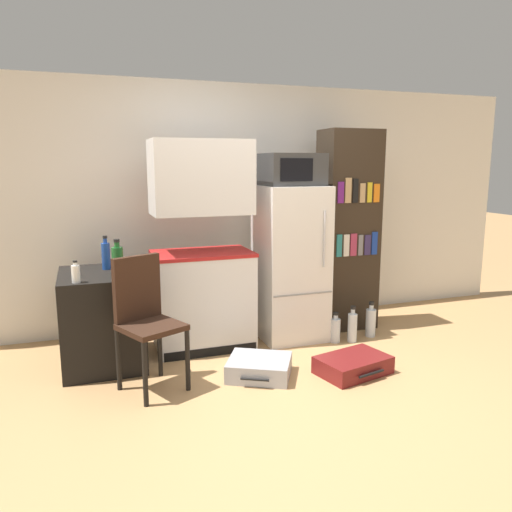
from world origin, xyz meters
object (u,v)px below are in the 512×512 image
bottle_blue_soda (106,255)px  water_bottle_front (371,322)px  suitcase_large_flat (353,365)px  microwave (292,170)px  kitchen_hutch (202,254)px  bottle_milk_white (76,273)px  bottle_green_tall (118,261)px  water_bottle_back (335,330)px  refrigerator (291,263)px  chair (144,311)px  bookshelf (348,231)px  suitcase_small_flat (259,367)px  side_table (102,318)px  water_bottle_middle (352,327)px

bottle_blue_soda → water_bottle_front: bearing=-6.6°
suitcase_large_flat → microwave: bearing=84.7°
kitchen_hutch → water_bottle_front: 1.78m
bottle_milk_white → water_bottle_front: bottle_milk_white is taller
bottle_green_tall → bottle_blue_soda: bottle_green_tall is taller
kitchen_hutch → water_bottle_back: size_ratio=6.45×
refrigerator → chair: 1.62m
bookshelf → chair: bookshelf is taller
water_bottle_front → bottle_blue_soda: bearing=173.4°
water_bottle_front → suitcase_large_flat: bearing=-130.3°
chair → suitcase_large_flat: bearing=-36.2°
kitchen_hutch → suitcase_small_flat: 1.16m
bookshelf → bottle_milk_white: bookshelf is taller
side_table → microwave: 2.14m
bottle_milk_white → bookshelf: bearing=11.3°
side_table → bookshelf: bearing=4.9°
refrigerator → bottle_milk_white: refrigerator is taller
bottle_green_tall → chair: size_ratio=0.30×
suitcase_small_flat → water_bottle_back: 1.06m
bookshelf → chair: (-2.13, -0.78, -0.41)m
kitchen_hutch → water_bottle_front: kitchen_hutch is taller
refrigerator → microwave: size_ratio=2.75×
kitchen_hutch → bookshelf: 1.53m
suitcase_large_flat → bottle_green_tall: bearing=144.8°
suitcase_small_flat → water_bottle_back: size_ratio=2.15×
water_bottle_back → refrigerator: bearing=139.2°
suitcase_large_flat → water_bottle_back: (0.21, 0.69, 0.05)m
side_table → water_bottle_back: 2.12m
bottle_green_tall → refrigerator: bearing=9.7°
chair → suitcase_small_flat: bearing=-32.8°
water_bottle_back → water_bottle_front: bearing=4.5°
microwave → bookshelf: 0.92m
side_table → water_bottle_middle: size_ratio=2.25×
kitchen_hutch → bookshelf: bearing=3.3°
chair → water_bottle_back: bearing=-13.4°
water_bottle_back → bottle_blue_soda: bearing=171.2°
suitcase_large_flat → water_bottle_middle: size_ratio=1.81×
suitcase_small_flat → water_bottle_front: 1.44m
side_table → microwave: bearing=3.1°
bookshelf → water_bottle_back: 1.02m
bottle_blue_soda → suitcase_small_flat: bearing=-36.5°
microwave → chair: microwave is taller
kitchen_hutch → chair: bearing=-131.3°
microwave → chair: 1.91m
side_table → bottle_blue_soda: 0.53m
kitchen_hutch → microwave: bearing=-1.5°
suitcase_small_flat → refrigerator: bearing=81.2°
bookshelf → bottle_blue_soda: size_ratio=6.94×
suitcase_large_flat → bookshelf: bearing=50.7°
side_table → refrigerator: size_ratio=0.54×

